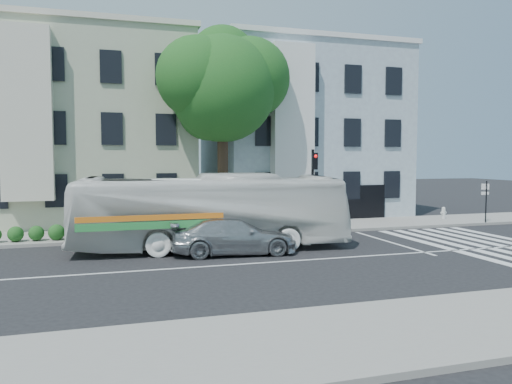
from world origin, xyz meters
name	(u,v)px	position (x,y,z in m)	size (l,w,h in m)	color
ground	(275,262)	(0.00, 0.00, 0.00)	(120.00, 120.00, 0.00)	black
sidewalk_far	(225,230)	(0.00, 8.00, 0.07)	(80.00, 4.00, 0.15)	gray
sidewalk_near	(395,332)	(0.00, -8.00, 0.07)	(80.00, 4.00, 0.15)	gray
building_left	(87,131)	(-7.00, 15.00, 5.50)	(12.00, 10.00, 11.00)	#A5AC90
building_right	(299,134)	(7.00, 15.00, 5.50)	(12.00, 10.00, 11.00)	#93A1AF
street_tree	(222,83)	(0.06, 8.74, 7.83)	(7.30, 5.90, 11.10)	#2D2116
bus	(211,212)	(-1.76, 3.20, 1.61)	(11.57, 2.71, 3.22)	white
sedan	(233,236)	(-1.11, 1.97, 0.74)	(5.11, 2.08, 1.48)	#AEB1B5
hedge	(76,232)	(-7.33, 6.80, 0.50)	(8.50, 0.84, 0.70)	#2E5F1F
traffic_signal	(313,178)	(4.50, 6.83, 2.80)	(0.45, 0.53, 4.33)	black
fire_hydrant	(443,213)	(13.80, 8.28, 0.52)	(0.41, 0.24, 0.73)	silver
far_sign_pole	(486,196)	(15.00, 6.14, 1.68)	(0.42, 0.23, 2.40)	black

